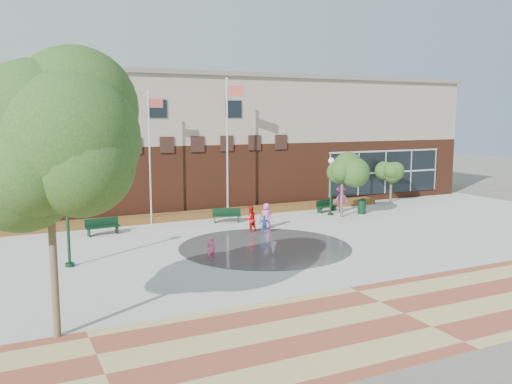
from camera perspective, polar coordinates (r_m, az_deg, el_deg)
name	(u,v)px	position (r m, az deg, el deg)	size (l,w,h in m)	color
ground	(296,262)	(24.00, 4.21, -7.36)	(120.00, 120.00, 0.00)	#666056
plaza_concrete	(256,243)	(27.42, 0.00, -5.38)	(46.00, 18.00, 0.01)	#A8A8A0
paver_band	(404,314)	(18.58, 15.36, -12.28)	(46.00, 6.00, 0.01)	brown
splash_pad	(265,247)	(26.55, 0.95, -5.83)	(8.40, 8.40, 0.01)	#383A3D
library_building	(174,140)	(39.28, -8.67, 5.43)	(44.40, 10.40, 9.20)	#582918
flower_bed	(203,218)	(34.27, -5.57, -2.71)	(26.00, 1.20, 0.40)	#A42316
flagpole_left	(150,151)	(32.12, -11.06, 4.24)	(0.91, 0.19, 7.76)	white
flagpole_right	(228,141)	(33.51, -2.96, 5.42)	(0.99, 0.51, 8.67)	white
lamp_left	(67,208)	(23.98, -19.27, -1.59)	(0.43, 0.43, 4.09)	black
lamp_right	(331,180)	(34.91, 7.91, 1.29)	(0.39, 0.39, 3.72)	black
bench_left	(103,230)	(30.27, -15.82, -3.85)	(1.85, 0.65, 0.91)	black
bench_mid	(227,218)	(32.55, -3.11, -2.76)	(1.77, 1.04, 0.86)	black
bench_right	(326,208)	(36.31, 7.43, -1.71)	(1.70, 0.87, 0.82)	black
trash_can	(362,207)	(35.96, 11.07, -1.55)	(0.57, 0.57, 0.94)	black
tree_big_left	(47,139)	(16.04, -21.14, 5.19)	(5.00, 5.00, 8.00)	#4E3F2D
tree_mid	(342,170)	(34.26, 9.08, 2.31)	(2.45, 2.45, 4.13)	#4E3F2D
tree_small_right	(391,171)	(41.06, 14.07, 2.16)	(1.88, 1.88, 3.21)	#4E3F2D
water_jet_a	(273,256)	(24.95, 1.82, -6.75)	(0.32, 0.32, 0.62)	white
water_jet_b	(273,254)	(25.33, 1.78, -6.52)	(0.19, 0.19, 0.43)	white
child_splash	(211,249)	(23.99, -4.74, -5.99)	(0.41, 0.27, 1.12)	#EE5384
adult_red	(250,219)	(29.73, -0.59, -2.89)	(0.71, 0.56, 1.47)	red
adult_pink	(266,216)	(30.69, 1.11, -2.54)	(0.72, 0.47, 1.47)	#E559B0
child_blue	(264,225)	(29.34, 0.90, -3.46)	(0.61, 0.25, 1.03)	#2B58A9
person_bench	(341,199)	(36.43, 8.90, -0.74)	(1.13, 0.65, 1.75)	#C03793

